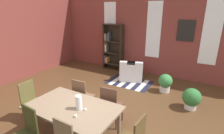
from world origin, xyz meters
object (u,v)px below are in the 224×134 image
Objects in this scene: dining_chair_head_left at (32,100)px; bookshelf_tall at (112,47)px; dining_table at (73,110)px; dining_chair_near_left at (26,132)px; potted_plant_by_shelf at (191,98)px; potted_plant_corner at (165,82)px; vase_on_table at (79,103)px; dining_chair_far_left at (82,96)px; dining_chair_far_right at (111,105)px; armchair_white at (132,72)px.

dining_chair_head_left is 0.49× the size of bookshelf_tall.
dining_chair_near_left is at bearing -117.66° from dining_table.
potted_plant_corner is at bearing 141.50° from potted_plant_by_shelf.
dining_chair_head_left is at bearing 139.27° from dining_chair_near_left.
vase_on_table is at bearing 0.17° from dining_chair_head_left.
dining_table is 1.26m from dining_chair_head_left.
bookshelf_tall is at bearing 108.53° from dining_chair_far_left.
dining_chair_head_left and dining_chair_far_right have the same top height.
dining_chair_far_right is at bearing -105.53° from potted_plant_corner.
dining_chair_far_left reaches higher than armchair_white.
dining_chair_far_left is 1.50m from dining_chair_near_left.
armchair_white is (-0.30, 3.47, -0.38)m from dining_table.
bookshelf_tall is (-1.54, 4.17, 0.33)m from dining_table.
vase_on_table is 0.29× the size of dining_chair_head_left.
dining_chair_far_left is at bearing 90.09° from dining_chair_near_left.
dining_chair_far_left is (-0.39, 0.75, -0.14)m from dining_table.
potted_plant_corner is (2.58, -1.13, -0.67)m from bookshelf_tall.
potted_plant_corner reaches higher than potted_plant_by_shelf.
armchair_white is (0.96, 3.47, -0.23)m from dining_chair_head_left.
dining_table is 3.24m from potted_plant_corner.
bookshelf_tall is 2.90m from potted_plant_corner.
dining_chair_near_left is 1.68× the size of potted_plant_by_shelf.
dining_chair_far_left is (-0.56, 0.75, -0.36)m from vase_on_table.
bookshelf_tall reaches higher than potted_plant_corner.
dining_table reaches higher than potted_plant_by_shelf.
dining_chair_far_right is at bearing 24.39° from dining_chair_head_left.
dining_chair_far_right is (1.66, 0.75, 0.00)m from dining_chair_head_left.
dining_chair_near_left is at bearing -91.30° from armchair_white.
vase_on_table reaches higher than dining_chair_far_right.
dining_chair_far_left reaches higher than potted_plant_by_shelf.
armchair_white is at bearing 153.37° from potted_plant_by_shelf.
bookshelf_tall reaches higher than dining_chair_near_left.
dining_chair_far_left is at bearing 41.12° from dining_chair_head_left.
dining_chair_far_right is at bearing -75.57° from armchair_white.
dining_chair_head_left is 1.14m from dining_chair_far_left.
vase_on_table is 3.22m from potted_plant_corner.
armchair_white is at bearing 87.94° from dining_chair_far_left.
dining_chair_far_right is at bearing 72.41° from vase_on_table.
armchair_white is at bearing 162.37° from potted_plant_corner.
dining_chair_far_left is 0.49× the size of bookshelf_tall.
potted_plant_corner is (0.64, 2.30, -0.20)m from dining_chair_far_right.
dining_chair_far_left is 3.64m from bookshelf_tall.
vase_on_table is 0.47× the size of potted_plant_corner.
dining_chair_far_right is (0.24, 0.75, -0.36)m from vase_on_table.
potted_plant_by_shelf is (2.18, -1.09, 0.02)m from armchair_white.
dining_table is at bearing -180.00° from vase_on_table.
dining_chair_near_left reaches higher than potted_plant_by_shelf.
dining_chair_near_left is at bearing -125.99° from potted_plant_by_shelf.
dining_chair_head_left and dining_chair_far_left have the same top height.
dining_chair_far_left is at bearing -179.98° from dining_chair_far_right.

